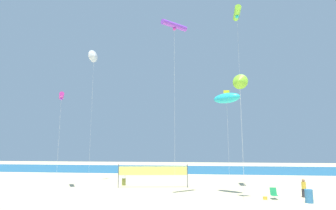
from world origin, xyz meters
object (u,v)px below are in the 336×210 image
Objects in this scene: folding_beach_chair at (274,193)px; kite_magenta_tube at (62,96)px; kite_cyan_inflatable at (227,98)px; trash_barrel at (309,196)px; kite_lime_tube at (237,13)px; beachgoer_white_shirt at (124,177)px; volleyball_net at (153,172)px; beachgoer_mustard_shirt at (304,187)px; kite_white_delta at (94,56)px; kite_violet_tube at (174,26)px; kite_lime_delta at (240,81)px; beach_handbag at (265,198)px.

kite_magenta_tube reaches higher than folding_beach_chair.
kite_cyan_inflatable is at bearing -155.14° from folding_beach_chair.
kite_lime_tube reaches higher than trash_barrel.
volleyball_net reaches higher than beachgoer_white_shirt.
beachgoer_white_shirt is at bearing 153.84° from kite_cyan_inflatable.
beachgoer_mustard_shirt is 2.97m from folding_beach_chair.
trash_barrel is 27.62m from kite_white_delta.
beachgoer_white_shirt is 17.13m from kite_violet_tube.
volleyball_net is 0.78× the size of kite_cyan_inflatable.
beachgoer_mustard_shirt is 0.09× the size of kite_white_delta.
kite_magenta_tube is 0.96× the size of kite_lime_delta.
kite_white_delta reaches higher than folding_beach_chair.
kite_lime_delta is at bearing -144.47° from beach_handbag.
folding_beach_chair is at bearing 130.61° from beachgoer_mustard_shirt.
beach_handbag is 0.02× the size of kite_white_delta.
kite_cyan_inflatable is (-1.61, -2.49, -9.49)m from kite_lime_tube.
kite_lime_tube reaches higher than beachgoer_white_shirt.
volleyball_net is (3.51, -1.25, 0.72)m from beachgoer_white_shirt.
kite_lime_tube reaches higher than kite_white_delta.
beachgoer_mustard_shirt is at bearing 22.58° from beach_handbag.
kite_cyan_inflatable is at bearing -28.99° from volleyball_net.
kite_lime_delta is (-5.33, -2.76, 8.72)m from beachgoer_mustard_shirt.
kite_violet_tube is 1.49× the size of kite_lime_delta.
kite_violet_tube reaches higher than beach_handbag.
kite_magenta_tube is (-22.66, 3.93, 9.04)m from trash_barrel.
beach_handbag is at bearing -23.43° from kite_white_delta.
trash_barrel is at bearing -48.68° from kite_lime_tube.
kite_lime_tube is (9.11, -1.66, 16.46)m from volleyball_net.
beachgoer_white_shirt is 3.80m from volleyball_net.
kite_lime_tube is at bearing 2.14° from kite_magenta_tube.
kite_cyan_inflatable is (-2.65, 1.24, 8.48)m from beach_handbag.
volleyball_net is 0.39× the size of kite_lime_tube.
kite_lime_tube is (-1.04, 3.73, 17.96)m from beach_handbag.
kite_lime_delta is (0.84, -2.53, 0.93)m from kite_cyan_inflatable.
kite_cyan_inflatable reaches higher than trash_barrel.
kite_violet_tube is (2.94, -6.33, 13.22)m from volleyball_net.
kite_white_delta reaches higher than kite_magenta_tube.
trash_barrel is at bearing -22.48° from kite_white_delta.
kite_violet_tube reaches higher than volleyball_net.
kite_lime_tube is at bearing 37.14° from kite_violet_tube.
kite_cyan_inflatable is at bearing 37.10° from beachgoer_white_shirt.
kite_lime_delta is at bearing -29.21° from kite_white_delta.
kite_white_delta reaches higher than volleyball_net.
trash_barrel is 0.06× the size of kite_white_delta.
kite_magenta_tube is (-12.42, 3.98, -5.31)m from kite_violet_tube.
beach_handbag is 8.97m from kite_cyan_inflatable.
trash_barrel is 0.05× the size of kite_lime_tube.
kite_lime_delta is at bearing -13.66° from kite_magenta_tube.
beachgoer_white_shirt is 0.09× the size of kite_lime_tube.
beachgoer_white_shirt is 16.66m from kite_lime_delta.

